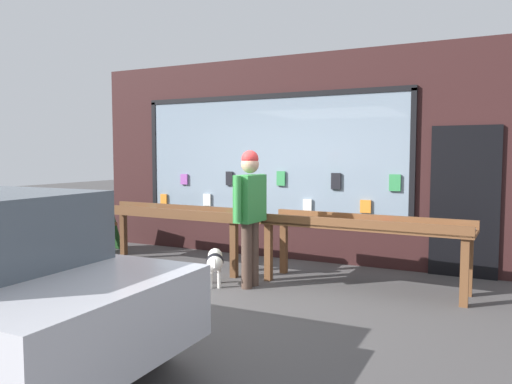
# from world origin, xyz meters

# --- Properties ---
(ground_plane) EXTENTS (40.00, 40.00, 0.00)m
(ground_plane) POSITION_xyz_m (0.00, 0.00, 0.00)
(ground_plane) COLOR #474444
(shopfront_facade) EXTENTS (7.49, 0.29, 3.28)m
(shopfront_facade) POSITION_xyz_m (0.01, 2.39, 1.63)
(shopfront_facade) COLOR #331919
(shopfront_facade) RESTS_ON ground_plane
(display_table_left) EXTENTS (2.67, 0.70, 0.90)m
(display_table_left) POSITION_xyz_m (-1.48, 1.10, 0.73)
(display_table_left) COLOR brown
(display_table_left) RESTS_ON ground_plane
(display_table_right) EXTENTS (2.67, 0.73, 0.91)m
(display_table_right) POSITION_xyz_m (1.48, 1.10, 0.74)
(display_table_right) COLOR brown
(display_table_right) RESTS_ON ground_plane
(person_browsing) EXTENTS (0.25, 0.68, 1.76)m
(person_browsing) POSITION_xyz_m (0.17, 0.49, 1.04)
(person_browsing) COLOR #4C382D
(person_browsing) RESTS_ON ground_plane
(small_dog) EXTENTS (0.42, 0.56, 0.44)m
(small_dog) POSITION_xyz_m (-0.29, 0.38, 0.31)
(small_dog) COLOR white
(small_dog) RESTS_ON ground_plane
(sandwich_board_sign) EXTENTS (0.64, 0.88, 0.95)m
(sandwich_board_sign) POSITION_xyz_m (-3.32, 1.35, 0.49)
(sandwich_board_sign) COLOR #193F19
(sandwich_board_sign) RESTS_ON ground_plane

